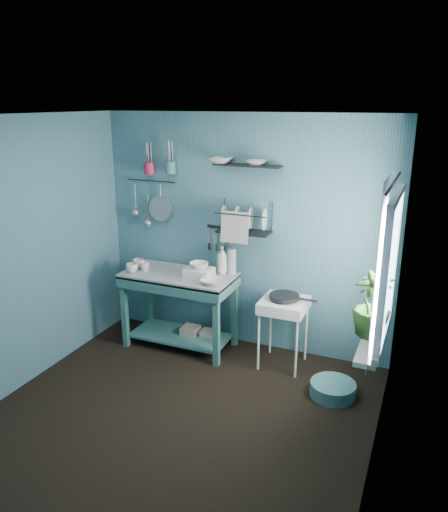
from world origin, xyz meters
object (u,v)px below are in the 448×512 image
at_px(dish_rack, 244,217).
at_px(floor_basin, 333,389).
at_px(wash_tub, 199,273).
at_px(frying_pan, 284,296).
at_px(soap_bottle, 222,260).
at_px(work_counter, 180,310).
at_px(hotplate_stand, 283,333).
at_px(utensil_cup_teal, 171,167).
at_px(mug_mid, 145,267).
at_px(utensil_cup_magenta, 149,168).
at_px(mug_right, 138,264).
at_px(mug_left, 132,268).
at_px(water_bottle, 232,261).
at_px(storage_tin_large, 191,336).
at_px(colander, 160,209).
at_px(storage_tin_small, 208,339).
at_px(potted_plant, 372,304).

relative_size(dish_rack, floor_basin, 1.32).
relative_size(wash_tub, frying_pan, 0.93).
xyz_separation_m(wash_tub, frying_pan, (0.91, 0.06, -0.14)).
height_order(soap_bottle, dish_rack, dish_rack).
bearing_deg(frying_pan, work_counter, -178.08).
xyz_separation_m(wash_tub, hotplate_stand, (0.91, 0.06, -0.54)).
bearing_deg(utensil_cup_teal, mug_mid, -114.01).
xyz_separation_m(wash_tub, utensil_cup_magenta, (-0.74, 0.31, 1.01)).
distance_m(mug_right, dish_rack, 1.30).
distance_m(mug_left, frying_pan, 1.66).
height_order(work_counter, hotplate_stand, work_counter).
bearing_deg(water_bottle, storage_tin_large, -157.96).
xyz_separation_m(soap_bottle, frying_pan, (0.74, -0.16, -0.24)).
distance_m(utensil_cup_magenta, colander, 0.46).
relative_size(soap_bottle, utensil_cup_teal, 2.30).
distance_m(water_bottle, frying_pan, 0.70).
height_order(mug_right, storage_tin_small, mug_right).
bearing_deg(water_bottle, storage_tin_small, -147.53).
height_order(work_counter, dish_rack, dish_rack).
relative_size(mug_left, soap_bottle, 0.41).
xyz_separation_m(hotplate_stand, floor_basin, (0.60, -0.37, -0.29)).
height_order(utensil_cup_teal, colander, utensil_cup_teal).
distance_m(water_bottle, dish_rack, 0.50).
height_order(utensil_cup_magenta, utensil_cup_teal, utensil_cup_teal).
distance_m(utensil_cup_magenta, storage_tin_large, 1.90).
bearing_deg(hotplate_stand, wash_tub, -175.22).
bearing_deg(utensil_cup_magenta, mug_left, -89.27).
relative_size(water_bottle, potted_plant, 0.53).
relative_size(mug_left, wash_tub, 0.44).
distance_m(mug_left, storage_tin_large, 1.00).
height_order(water_bottle, hotplate_stand, water_bottle).
distance_m(mug_left, floor_basin, 2.39).
xyz_separation_m(dish_rack, colander, (-1.03, 0.08, -0.01)).
bearing_deg(mug_mid, mug_right, 153.43).
height_order(mug_left, water_bottle, water_bottle).
height_order(mug_left, utensil_cup_magenta, utensil_cup_magenta).
relative_size(hotplate_stand, storage_tin_large, 3.25).
bearing_deg(work_counter, mug_right, -179.14).
height_order(utensil_cup_teal, floor_basin, utensil_cup_teal).
bearing_deg(frying_pan, hotplate_stand, 0.00).
relative_size(mug_left, storage_tin_small, 0.61).
bearing_deg(potted_plant, frying_pan, 141.97).
distance_m(wash_tub, water_bottle, 0.37).
bearing_deg(hotplate_stand, floor_basin, -30.63).
xyz_separation_m(potted_plant, floor_basin, (-0.30, 0.34, -1.03)).
bearing_deg(wash_tub, floor_basin, -11.68).
relative_size(mug_mid, utensil_cup_teal, 0.77).
height_order(frying_pan, storage_tin_large, frying_pan).
bearing_deg(mug_mid, frying_pan, 3.67).
xyz_separation_m(mug_mid, dish_rack, (1.02, 0.30, 0.57)).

